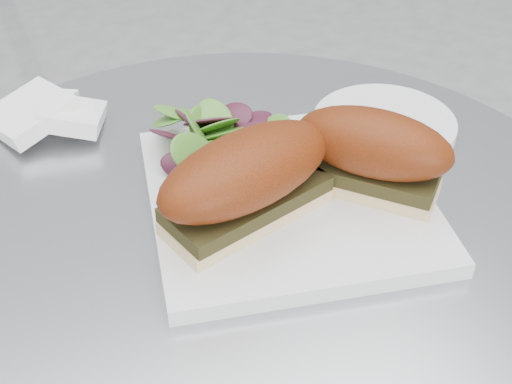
% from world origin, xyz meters
% --- Properties ---
extents(plate, '(0.29, 0.29, 0.02)m').
position_xyz_m(plate, '(0.05, 0.03, 0.74)').
color(plate, silver).
rests_on(plate, table).
extents(sandwich_left, '(0.19, 0.12, 0.08)m').
position_xyz_m(sandwich_left, '(0.01, 0.01, 0.79)').
color(sandwich_left, '#DCB989').
rests_on(sandwich_left, plate).
extents(sandwich_right, '(0.14, 0.15, 0.08)m').
position_xyz_m(sandwich_right, '(0.12, 0.00, 0.79)').
color(sandwich_right, '#DCB989').
rests_on(sandwich_right, plate).
extents(salad, '(0.11, 0.11, 0.05)m').
position_xyz_m(salad, '(0.01, 0.10, 0.77)').
color(salad, '#669B32').
rests_on(salad, plate).
extents(napkin, '(0.12, 0.12, 0.02)m').
position_xyz_m(napkin, '(-0.12, 0.24, 0.74)').
color(napkin, white).
rests_on(napkin, table).
extents(saucer, '(0.15, 0.15, 0.01)m').
position_xyz_m(saucer, '(0.20, 0.10, 0.74)').
color(saucer, silver).
rests_on(saucer, table).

